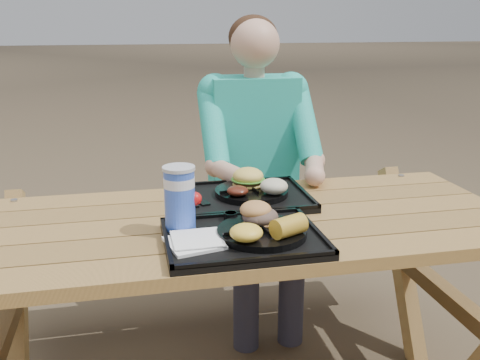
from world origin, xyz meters
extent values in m
cube|color=black|center=(-0.03, -0.19, 0.76)|extent=(0.45, 0.35, 0.02)
cube|color=black|center=(0.05, 0.16, 0.76)|extent=(0.45, 0.35, 0.02)
cylinder|color=black|center=(0.02, -0.20, 0.78)|extent=(0.26, 0.26, 0.02)
cylinder|color=black|center=(0.08, 0.17, 0.78)|extent=(0.26, 0.26, 0.02)
cube|color=white|center=(-0.18, -0.22, 0.78)|extent=(0.17, 0.17, 0.02)
cylinder|color=blue|center=(-0.20, -0.10, 0.86)|extent=(0.09, 0.09, 0.18)
cylinder|color=black|center=(-0.04, -0.06, 0.78)|extent=(0.04, 0.04, 0.03)
cylinder|color=yellow|center=(0.02, -0.07, 0.79)|extent=(0.06, 0.06, 0.03)
ellipsoid|color=yellow|center=(-0.04, -0.27, 0.81)|extent=(0.09, 0.09, 0.05)
cube|color=black|center=(-0.12, 0.17, 0.77)|extent=(0.07, 0.17, 0.01)
ellipsoid|color=#511C10|center=(0.02, 0.11, 0.81)|extent=(0.07, 0.07, 0.03)
ellipsoid|color=beige|center=(0.14, 0.11, 0.82)|extent=(0.10, 0.10, 0.05)
camera|label=1|loc=(-0.34, -1.59, 1.37)|focal=40.00mm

